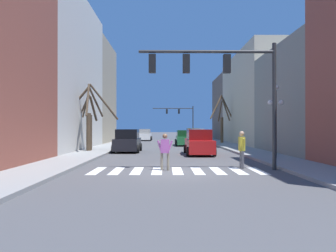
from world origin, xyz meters
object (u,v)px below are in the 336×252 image
object	(u,v)px
traffic_signal_far	(181,115)
car_parked_right_far	(128,141)
street_lamp_right_corner	(276,106)
car_parked_left_far	(193,135)
car_parked_left_near	(185,138)
car_driving_toward_lane	(198,136)
street_tree_right_near	(222,119)
street_tree_left_near	(89,119)
car_parked_right_near	(145,135)
traffic_signal_near	(223,76)
pedestrian_waiting_at_curb	(165,149)
pedestrian_on_left_sidewalk	(242,146)
car_at_intersection	(199,143)
street_tree_right_mid	(89,122)

from	to	relation	value
traffic_signal_far	car_parked_right_far	size ratio (longest dim) A/B	1.76
street_lamp_right_corner	car_parked_left_far	size ratio (longest dim) A/B	0.94
car_parked_left_near	car_parked_right_far	world-z (taller)	car_parked_right_far
car_parked_left_far	street_lamp_right_corner	bearing A→B (deg)	-175.02
car_driving_toward_lane	street_tree_right_near	xyz separation A→B (m)	(2.54, -3.30, 2.06)
street_lamp_right_corner	street_tree_left_near	distance (m)	14.18
car_parked_right_near	traffic_signal_near	bearing A→B (deg)	-170.42
car_parked_left_near	pedestrian_waiting_at_curb	size ratio (longest dim) A/B	2.87
car_parked_right_near	street_tree_left_near	distance (m)	22.55
street_lamp_right_corner	street_tree_right_near	world-z (taller)	street_tree_right_near
car_parked_left_far	pedestrian_waiting_at_curb	xyz separation A→B (m)	(-4.03, -33.01, 0.14)
pedestrian_waiting_at_curb	street_tree_right_near	distance (m)	24.57
traffic_signal_far	pedestrian_on_left_sidewalk	xyz separation A→B (m)	(0.84, -43.27, -3.18)
street_tree_left_near	car_at_intersection	bearing A→B (deg)	-16.62
street_tree_right_near	street_tree_right_mid	bearing A→B (deg)	-133.67
car_parked_right_far	car_parked_left_far	xyz separation A→B (m)	(7.00, 21.91, 0.01)
traffic_signal_far	street_lamp_right_corner	world-z (taller)	traffic_signal_far
street_lamp_right_corner	car_parked_right_near	world-z (taller)	street_lamp_right_corner
pedestrian_on_left_sidewalk	car_parked_left_near	bearing A→B (deg)	-176.99
car_parked_right_near	street_tree_right_near	world-z (taller)	street_tree_right_near
car_parked_right_far	street_lamp_right_corner	bearing A→B (deg)	-124.97
traffic_signal_far	car_parked_right_near	world-z (taller)	traffic_signal_far
car_driving_toward_lane	traffic_signal_far	bearing A→B (deg)	4.53
car_parked_left_near	street_tree_right_mid	bearing A→B (deg)	140.83
traffic_signal_far	car_at_intersection	xyz separation A→B (m)	(-0.36, -35.26, -3.39)
car_parked_left_near	street_tree_left_near	xyz separation A→B (m)	(-8.10, -9.12, 1.83)
traffic_signal_far	pedestrian_on_left_sidewalk	size ratio (longest dim) A/B	4.14
pedestrian_on_left_sidewalk	street_tree_right_mid	xyz separation A→B (m)	(-9.46, 9.86, 1.31)
street_tree_right_mid	car_at_intersection	bearing A→B (deg)	-12.61
car_at_intersection	street_tree_left_near	world-z (taller)	street_tree_left_near
traffic_signal_far	car_at_intersection	bearing A→B (deg)	-90.59
pedestrian_waiting_at_curb	street_lamp_right_corner	bearing A→B (deg)	-143.80
pedestrian_waiting_at_curb	car_parked_right_near	bearing A→B (deg)	-83.02
street_tree_right_mid	pedestrian_waiting_at_curb	bearing A→B (deg)	-60.79
street_tree_right_mid	street_tree_right_near	bearing A→B (deg)	46.33
traffic_signal_near	car_parked_right_near	size ratio (longest dim) A/B	1.31
street_tree_right_near	car_parked_left_far	bearing A→B (deg)	105.57
car_parked_right_near	pedestrian_on_left_sidewalk	xyz separation A→B (m)	(6.61, -32.80, 0.25)
street_tree_left_near	car_parked_right_near	bearing A→B (deg)	82.37
traffic_signal_near	street_tree_right_near	distance (m)	23.87
car_parked_right_near	street_tree_left_near	xyz separation A→B (m)	(-2.99, -22.28, 1.80)
street_tree_right_mid	car_driving_toward_lane	bearing A→B (deg)	58.71
street_tree_left_near	car_driving_toward_lane	bearing A→B (deg)	57.32
car_at_intersection	street_tree_right_mid	xyz separation A→B (m)	(-8.26, 1.85, 1.52)
traffic_signal_near	pedestrian_on_left_sidewalk	size ratio (longest dim) A/B	3.54
car_parked_left_far	street_tree_right_near	size ratio (longest dim) A/B	0.82
car_at_intersection	car_driving_toward_lane	distance (m)	18.34
pedestrian_on_left_sidewalk	street_tree_right_near	size ratio (longest dim) A/B	0.31
car_parked_left_near	pedestrian_on_left_sidewalk	world-z (taller)	pedestrian_on_left_sidewalk
car_driving_toward_lane	street_tree_right_near	world-z (taller)	street_tree_right_near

